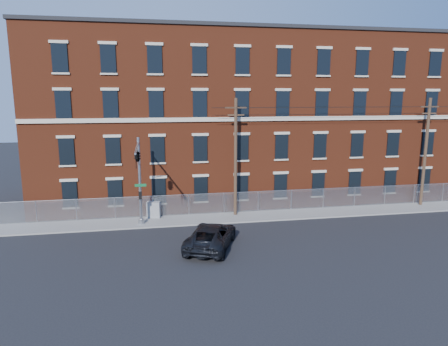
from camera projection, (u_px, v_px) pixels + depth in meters
ground at (224, 239)px, 29.17m from camera, size 140.00×140.00×0.00m
sidewalk at (345, 211)px, 36.09m from camera, size 65.00×3.00×0.12m
mill_building at (310, 116)px, 43.20m from camera, size 55.30×14.32×16.30m
chain_link_fence at (339, 197)px, 37.16m from camera, size 59.06×0.06×1.85m
traffic_signal_mast at (138, 164)px, 29.21m from camera, size 0.90×6.75×7.00m
utility_pole_near at (236, 155)px, 33.92m from camera, size 1.80×0.28×10.00m
utility_pole_mid at (426, 150)px, 37.08m from camera, size 1.80×0.28×10.00m
overhead_wires at (429, 109)px, 36.37m from camera, size 40.00×0.62×0.62m
pickup_truck at (211, 236)px, 27.48m from camera, size 4.70×6.49×1.64m
utility_cabinet at (154, 210)px, 33.94m from camera, size 1.19×0.78×1.37m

